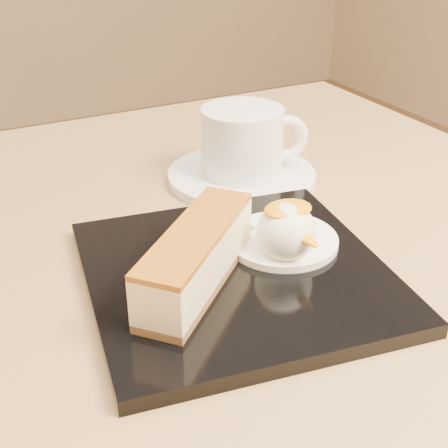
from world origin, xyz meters
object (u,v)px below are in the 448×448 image
cheesecake (196,257)px  saucer (242,176)px  coffee_cup (244,140)px  dessert_plate (236,274)px  table (204,418)px  ice_cream_scoop (286,232)px

cheesecake → saucer: (0.13, 0.16, -0.03)m
coffee_cup → cheesecake: bearing=-112.6°
coffee_cup → dessert_plate: bearing=-105.1°
cheesecake → saucer: 0.21m
saucer → cheesecake: bearing=-127.8°
table → coffee_cup: (0.11, 0.14, 0.20)m
table → coffee_cup: size_ratio=7.42×
table → ice_cream_scoop: bearing=-24.5°
saucer → coffee_cup: size_ratio=1.39×
table → coffee_cup: bearing=50.2°
ice_cream_scoop → cheesecake: bearing=180.0°
saucer → coffee_cup: bearing=-15.7°
ice_cream_scoop → coffee_cup: size_ratio=0.42×
cheesecake → ice_cream_scoop: ice_cream_scoop is taller
cheesecake → ice_cream_scoop: size_ratio=2.77×
saucer → dessert_plate: bearing=-120.1°
table → cheesecake: 0.19m
dessert_plate → ice_cream_scoop: (0.04, -0.00, 0.03)m
table → saucer: bearing=50.8°
saucer → coffee_cup: (0.00, -0.00, 0.04)m
saucer → table: bearing=-129.2°
dessert_plate → cheesecake: (-0.03, -0.00, 0.03)m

